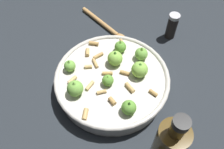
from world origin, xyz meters
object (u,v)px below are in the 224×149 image
at_px(pepper_shaker, 172,26).
at_px(olive_oil_bottle, 166,148).
at_px(cooking_pan, 112,80).
at_px(wooden_spoon, 106,26).

distance_m(pepper_shaker, olive_oil_bottle, 0.45).
bearing_deg(olive_oil_bottle, cooking_pan, -1.17).
xyz_separation_m(cooking_pan, wooden_spoon, (0.24, -0.11, -0.03)).
xyz_separation_m(cooking_pan, olive_oil_bottle, (-0.25, 0.01, 0.06)).
bearing_deg(cooking_pan, pepper_shaker, -72.63).
height_order(cooking_pan, wooden_spoon, cooking_pan).
relative_size(olive_oil_bottle, wooden_spoon, 0.94).
height_order(cooking_pan, pepper_shaker, cooking_pan).
xyz_separation_m(pepper_shaker, wooden_spoon, (0.15, 0.18, -0.04)).
bearing_deg(wooden_spoon, olive_oil_bottle, 167.03).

